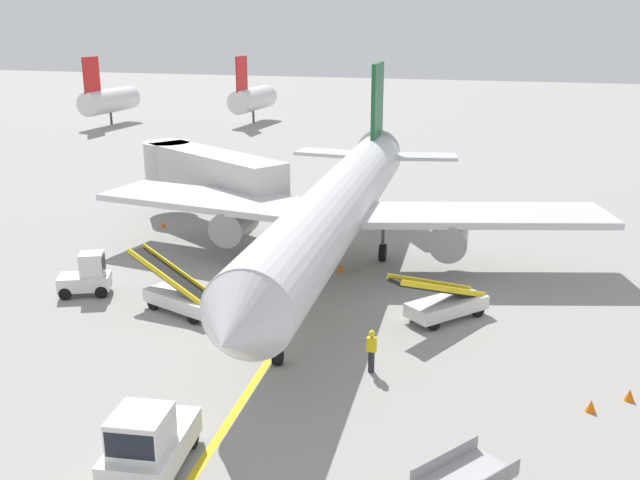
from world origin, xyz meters
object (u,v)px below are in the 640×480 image
safety_cone_nose_right (340,268)px  safety_cone_tail_area (103,265)px  ground_crew_marshaller (372,350)px  safety_cone_nose_left (591,406)px  safety_cone_wingtip_left (630,395)px  safety_cone_wingtip_right (163,224)px  airliner (339,205)px  baggage_tug_near_wing (87,276)px  baggage_cart_loaded (465,479)px  pushback_tug (148,443)px  ground_crew_wing_walker (298,295)px  belt_loader_aft_hold (181,295)px  jet_bridge (203,170)px  belt_loader_forward_hold (445,303)px

safety_cone_nose_right → safety_cone_tail_area: size_ratio=1.00×
ground_crew_marshaller → safety_cone_nose_left: ground_crew_marshaller is taller
safety_cone_wingtip_left → safety_cone_wingtip_right: bearing=150.5°
airliner → safety_cone_nose_left: bearing=-44.6°
baggage_tug_near_wing → baggage_cart_loaded: 21.71m
safety_cone_nose_left → safety_cone_nose_right: 16.48m
pushback_tug → ground_crew_wing_walker: bearing=89.1°
airliner → belt_loader_aft_hold: airliner is taller
airliner → safety_cone_wingtip_left: airliner is taller
safety_cone_nose_left → baggage_cart_loaded: bearing=-122.1°
safety_cone_nose_right → safety_cone_wingtip_left: 16.72m
pushback_tug → baggage_cart_loaded: 9.07m
ground_crew_wing_walker → safety_cone_nose_right: bearing=87.3°
baggage_cart_loaded → safety_cone_nose_right: size_ratio=8.09×
airliner → safety_cone_wingtip_right: bearing=162.6°
safety_cone_tail_area → pushback_tug: bearing=-52.6°
pushback_tug → safety_cone_wingtip_left: 16.34m
belt_loader_aft_hold → safety_cone_wingtip_left: belt_loader_aft_hold is taller
airliner → jet_bridge: 12.42m
safety_cone_nose_left → pushback_tug: bearing=-149.0°
jet_bridge → airliner: bearing=-28.6°
airliner → pushback_tug: size_ratio=9.21×
jet_bridge → safety_cone_nose_left: 29.65m
belt_loader_forward_hold → pushback_tug: bearing=-115.4°
jet_bridge → safety_cone_nose_right: 13.56m
baggage_tug_near_wing → belt_loader_forward_hold: belt_loader_forward_hold is taller
baggage_tug_near_wing → safety_cone_wingtip_left: bearing=-7.7°
safety_cone_nose_left → ground_crew_marshaller: bearing=175.4°
safety_cone_nose_left → safety_cone_tail_area: 25.60m
jet_bridge → safety_cone_nose_left: size_ratio=28.02×
safety_cone_tail_area → belt_loader_aft_hold: bearing=-30.8°
baggage_cart_loaded → ground_crew_marshaller: 7.63m
safety_cone_nose_left → safety_cone_wingtip_left: (1.32, 1.19, 0.00)m
jet_bridge → baggage_tug_near_wing: (0.47, -13.67, -2.62)m
baggage_tug_near_wing → ground_crew_marshaller: 15.47m
safety_cone_nose_right → safety_cone_wingtip_right: bearing=159.7°
belt_loader_forward_hold → baggage_cart_loaded: bearing=-79.7°
belt_loader_forward_hold → safety_cone_tail_area: (-18.49, 1.44, -0.56)m
jet_bridge → safety_cone_wingtip_left: size_ratio=28.02×
safety_cone_nose_left → safety_cone_nose_right: same height
jet_bridge → safety_cone_wingtip_right: size_ratio=28.02×
ground_crew_marshaller → baggage_tug_near_wing: bearing=165.7°
belt_loader_aft_hold → safety_cone_wingtip_right: size_ratio=11.67×
belt_loader_aft_hold → safety_cone_tail_area: belt_loader_aft_hold is taller
ground_crew_wing_walker → safety_cone_wingtip_right: size_ratio=3.86×
airliner → baggage_cart_loaded: bearing=-64.0°
jet_bridge → baggage_cart_loaded: 31.05m
pushback_tug → belt_loader_forward_hold: belt_loader_forward_hold is taller
jet_bridge → safety_cone_nose_left: (23.24, -18.12, -3.32)m
ground_crew_marshaller → belt_loader_forward_hold: bearing=71.8°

